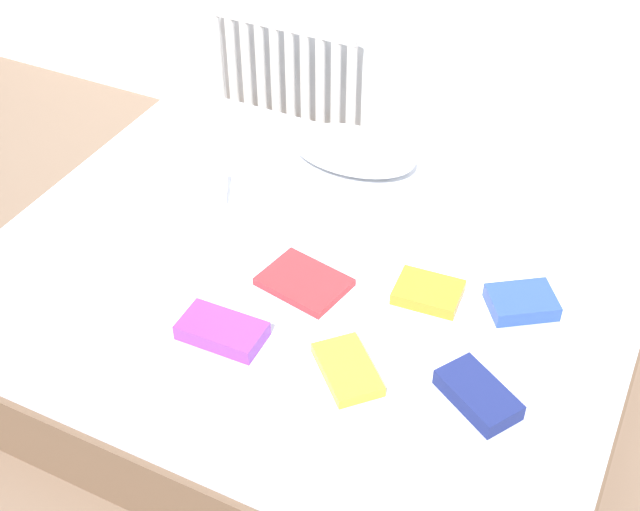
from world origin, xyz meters
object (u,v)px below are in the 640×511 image
at_px(radiator, 283,74).
at_px(textbook_yellow, 347,369).
at_px(textbook_navy, 478,395).
at_px(textbook_red, 304,282).
at_px(textbook_blue, 522,302).
at_px(textbook_orange, 428,292).
at_px(textbook_white, 192,189).
at_px(pillow, 353,150).
at_px(bed, 313,318).
at_px(textbook_purple, 222,331).

relative_size(radiator, textbook_yellow, 3.28).
bearing_deg(textbook_navy, textbook_yellow, -138.03).
relative_size(textbook_yellow, textbook_red, 0.88).
height_order(radiator, textbook_blue, radiator).
xyz_separation_m(textbook_blue, textbook_navy, (-0.01, -0.39, 0.00)).
relative_size(textbook_orange, textbook_white, 0.80).
distance_m(textbook_yellow, textbook_white, 0.96).
distance_m(textbook_orange, textbook_white, 0.91).
xyz_separation_m(textbook_navy, textbook_white, (-1.16, 0.44, -0.01)).
xyz_separation_m(radiator, textbook_orange, (1.13, -1.20, 0.14)).
height_order(textbook_blue, textbook_navy, textbook_navy).
bearing_deg(radiator, textbook_orange, -46.74).
relative_size(textbook_blue, textbook_orange, 0.99).
xyz_separation_m(pillow, textbook_red, (0.14, -0.66, -0.04)).
bearing_deg(textbook_blue, textbook_red, 162.63).
relative_size(bed, textbook_red, 8.07).
height_order(pillow, textbook_navy, pillow).
height_order(bed, textbook_purple, textbook_purple).
bearing_deg(bed, textbook_purple, -101.15).
bearing_deg(radiator, textbook_navy, -47.60).
bearing_deg(textbook_orange, textbook_red, -166.32).
distance_m(textbook_red, textbook_purple, 0.31).
bearing_deg(textbook_yellow, textbook_red, 179.35).
bearing_deg(radiator, textbook_yellow, -56.59).
bearing_deg(textbook_navy, textbook_purple, -140.93).
bearing_deg(textbook_purple, textbook_navy, 5.95).
distance_m(textbook_blue, textbook_yellow, 0.57).
bearing_deg(pillow, textbook_navy, -49.07).
bearing_deg(bed, textbook_yellow, -52.32).
bearing_deg(pillow, textbook_blue, -32.10).
distance_m(textbook_orange, textbook_purple, 0.61).
xyz_separation_m(textbook_yellow, textbook_white, (-0.82, 0.51, 0.00)).
relative_size(bed, radiator, 2.80).
xyz_separation_m(textbook_yellow, textbook_purple, (-0.37, -0.03, 0.01)).
bearing_deg(textbook_yellow, textbook_navy, 54.53).
distance_m(pillow, textbook_red, 0.68).
distance_m(bed, textbook_orange, 0.47).
height_order(textbook_orange, textbook_white, textbook_orange).
bearing_deg(radiator, textbook_white, -78.17).
bearing_deg(textbook_orange, textbook_yellow, -107.68).
xyz_separation_m(textbook_orange, textbook_yellow, (-0.09, -0.38, -0.00)).
bearing_deg(textbook_red, bed, 114.76).
height_order(radiator, textbook_yellow, radiator).
bearing_deg(bed, textbook_orange, 0.12).
xyz_separation_m(bed, textbook_white, (-0.52, 0.13, 0.27)).
bearing_deg(pillow, textbook_red, -78.06).
xyz_separation_m(bed, textbook_navy, (0.63, -0.31, 0.28)).
height_order(textbook_orange, textbook_purple, textbook_purple).
bearing_deg(textbook_purple, textbook_red, 68.26).
relative_size(textbook_orange, textbook_navy, 0.86).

